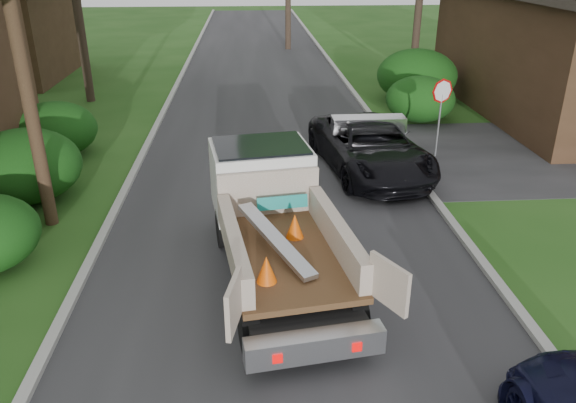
% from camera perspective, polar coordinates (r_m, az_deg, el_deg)
% --- Properties ---
extents(ground, '(120.00, 120.00, 0.00)m').
position_cam_1_polar(ground, '(9.67, 0.87, -14.49)').
color(ground, '#1F4A15').
rests_on(ground, ground).
extents(road, '(8.00, 90.00, 0.02)m').
position_cam_1_polar(road, '(18.53, -1.77, 5.28)').
color(road, '#28282B').
rests_on(road, ground).
extents(curb_left, '(0.20, 90.00, 0.12)m').
position_cam_1_polar(curb_left, '(18.81, -14.39, 4.99)').
color(curb_left, '#9E9E99').
rests_on(curb_left, ground).
extents(curb_right, '(0.20, 90.00, 0.12)m').
position_cam_1_polar(curb_right, '(19.10, 10.67, 5.64)').
color(curb_right, '#9E9E99').
rests_on(curb_right, ground).
extents(stop_sign, '(0.71, 0.32, 2.48)m').
position_cam_1_polar(stop_sign, '(18.03, 15.30, 9.77)').
color(stop_sign, slate).
rests_on(stop_sign, ground).
extents(hedge_left_b, '(2.86, 2.86, 1.87)m').
position_cam_1_polar(hedge_left_b, '(16.00, -25.20, 3.30)').
color(hedge_left_b, '#103F0E').
rests_on(hedge_left_b, ground).
extents(hedge_left_c, '(2.60, 2.60, 1.70)m').
position_cam_1_polar(hedge_left_c, '(19.26, -22.61, 6.79)').
color(hedge_left_c, '#103F0E').
rests_on(hedge_left_c, ground).
extents(hedge_right_a, '(2.60, 2.60, 1.70)m').
position_cam_1_polar(hedge_right_a, '(22.12, 13.28, 10.11)').
color(hedge_right_a, '#103F0E').
rests_on(hedge_right_a, ground).
extents(hedge_right_b, '(3.38, 3.38, 2.21)m').
position_cam_1_polar(hedge_right_b, '(25.06, 12.95, 12.37)').
color(hedge_right_b, '#103F0E').
rests_on(hedge_right_b, ground).
extents(flatbed_truck, '(3.23, 6.11, 2.21)m').
position_cam_1_polar(flatbed_truck, '(11.52, -1.84, -0.62)').
color(flatbed_truck, black).
rests_on(flatbed_truck, ground).
extents(black_pickup, '(3.31, 5.77, 1.52)m').
position_cam_1_polar(black_pickup, '(16.66, 8.31, 5.55)').
color(black_pickup, black).
rests_on(black_pickup, ground).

